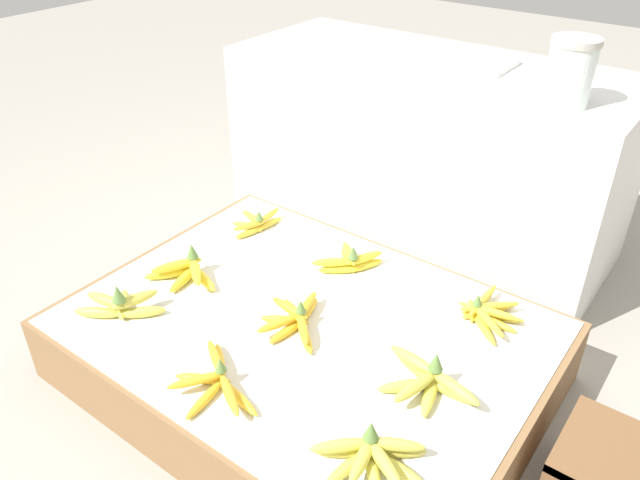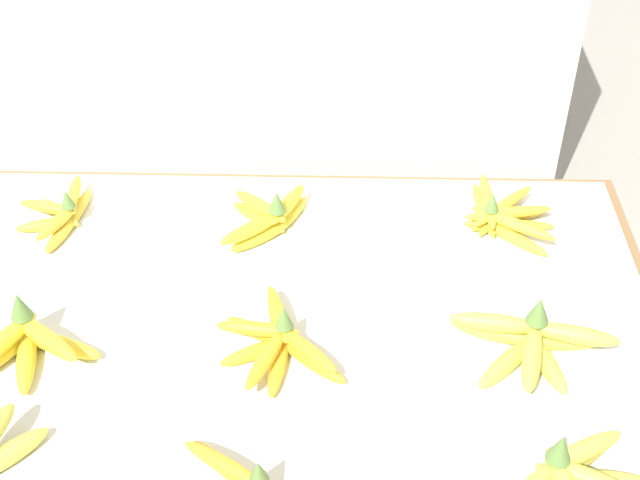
# 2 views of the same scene
# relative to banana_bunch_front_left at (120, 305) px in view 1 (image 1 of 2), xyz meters

# --- Properties ---
(ground_plane) EXTENTS (10.00, 10.00, 0.00)m
(ground_plane) POSITION_rel_banana_bunch_front_left_xyz_m (0.43, 0.28, -0.24)
(ground_plane) COLOR gray
(display_platform) EXTENTS (1.27, 0.94, 0.20)m
(display_platform) POSITION_rel_banana_bunch_front_left_xyz_m (0.43, 0.28, -0.14)
(display_platform) COLOR olive
(display_platform) RESTS_ON ground_plane
(back_vendor_table) EXTENTS (1.42, 0.60, 0.68)m
(back_vendor_table) POSITION_rel_banana_bunch_front_left_xyz_m (0.28, 1.19, 0.10)
(back_vendor_table) COLOR white
(back_vendor_table) RESTS_ON ground_plane
(banana_bunch_front_left) EXTENTS (0.22, 0.19, 0.11)m
(banana_bunch_front_left) POSITION_rel_banana_bunch_front_left_xyz_m (0.00, 0.00, 0.00)
(banana_bunch_front_left) COLOR gold
(banana_bunch_front_left) RESTS_ON display_platform
(banana_bunch_front_midleft) EXTENTS (0.26, 0.23, 0.08)m
(banana_bunch_front_midleft) POSITION_rel_banana_bunch_front_left_xyz_m (0.41, -0.04, -0.01)
(banana_bunch_front_midleft) COLOR gold
(banana_bunch_front_midleft) RESTS_ON display_platform
(banana_bunch_front_midright) EXTENTS (0.24, 0.21, 0.10)m
(banana_bunch_front_midright) POSITION_rel_banana_bunch_front_left_xyz_m (0.83, -0.01, -0.00)
(banana_bunch_front_midright) COLOR gold
(banana_bunch_front_midright) RESTS_ON display_platform
(banana_bunch_middle_left) EXTENTS (0.23, 0.16, 0.11)m
(banana_bunch_middle_left) POSITION_rel_banana_bunch_front_left_xyz_m (0.02, 0.22, -0.00)
(banana_bunch_middle_left) COLOR yellow
(banana_bunch_middle_left) RESTS_ON display_platform
(banana_bunch_middle_midleft) EXTENTS (0.22, 0.24, 0.09)m
(banana_bunch_middle_midleft) POSITION_rel_banana_bunch_front_left_xyz_m (0.42, 0.25, -0.01)
(banana_bunch_middle_midleft) COLOR gold
(banana_bunch_middle_midleft) RESTS_ON display_platform
(banana_bunch_middle_midright) EXTENTS (0.27, 0.19, 0.11)m
(banana_bunch_middle_midright) POSITION_rel_banana_bunch_front_left_xyz_m (0.82, 0.25, -0.00)
(banana_bunch_middle_midright) COLOR gold
(banana_bunch_middle_midright) RESTS_ON display_platform
(banana_bunch_back_left) EXTENTS (0.13, 0.21, 0.08)m
(banana_bunch_back_left) POSITION_rel_banana_bunch_front_left_xyz_m (-0.01, 0.57, -0.01)
(banana_bunch_back_left) COLOR gold
(banana_bunch_back_left) RESTS_ON display_platform
(banana_bunch_back_midleft) EXTENTS (0.16, 0.19, 0.10)m
(banana_bunch_back_midleft) POSITION_rel_banana_bunch_front_left_xyz_m (0.38, 0.56, -0.00)
(banana_bunch_back_midleft) COLOR yellow
(banana_bunch_back_midleft) RESTS_ON display_platform
(banana_bunch_back_midright) EXTENTS (0.18, 0.23, 0.08)m
(banana_bunch_back_midright) POSITION_rel_banana_bunch_front_left_xyz_m (0.82, 0.59, -0.01)
(banana_bunch_back_midright) COLOR gold
(banana_bunch_back_midright) RESTS_ON display_platform
(glass_jar) EXTENTS (0.14, 0.14, 0.19)m
(glass_jar) POSITION_rel_banana_bunch_front_left_xyz_m (0.79, 1.04, 0.54)
(glass_jar) COLOR silver
(glass_jar) RESTS_ON back_vendor_table
(foam_tray_white) EXTENTS (0.24, 0.21, 0.02)m
(foam_tray_white) POSITION_rel_banana_bunch_front_left_xyz_m (0.42, 1.25, 0.45)
(foam_tray_white) COLOR white
(foam_tray_white) RESTS_ON back_vendor_table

